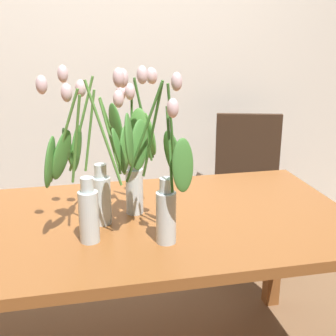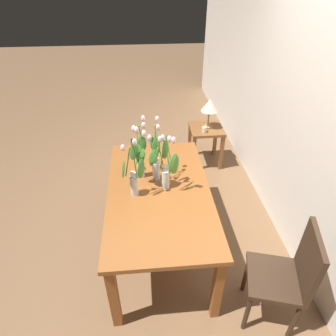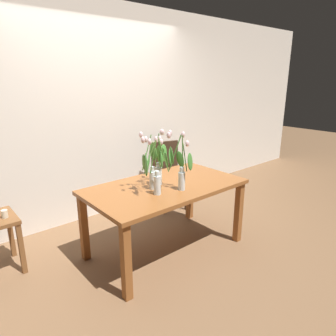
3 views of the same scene
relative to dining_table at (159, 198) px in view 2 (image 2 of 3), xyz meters
The scene contains 11 objects.
ground_plane 0.65m from the dining_table, ahead, with size 18.00×18.00×0.00m, color brown.
room_wall_rear 1.50m from the dining_table, 90.00° to the left, with size 9.00×0.10×2.70m, color silver.
dining_table is the anchor object (origin of this frame).
tulip_vase_0 0.31m from the dining_table, 101.81° to the left, with size 0.15×0.22×0.56m.
tulip_vase_1 0.36m from the dining_table, behind, with size 0.26×0.20×0.58m.
tulip_vase_2 0.38m from the dining_table, 84.69° to the right, with size 0.23×0.22×0.58m.
tulip_vase_3 0.40m from the dining_table, 148.15° to the right, with size 0.29×0.13×0.58m.
dining_chair 1.19m from the dining_table, 48.63° to the left, with size 0.50×0.50×0.93m.
side_table 1.67m from the dining_table, 153.60° to the left, with size 0.44×0.44×0.55m.
table_lamp 1.70m from the dining_table, 153.21° to the left, with size 0.22×0.22×0.40m.
pillar_candle 1.53m from the dining_table, 153.59° to the left, with size 0.06×0.06×0.07m, color beige.
Camera 2 is at (1.99, -0.10, 2.38)m, focal length 31.35 mm.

